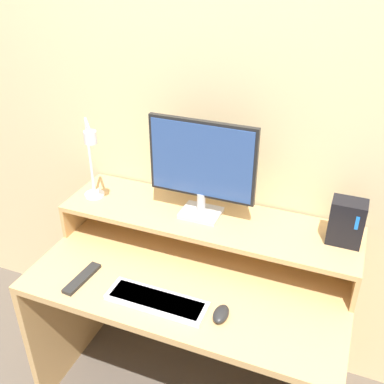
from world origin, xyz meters
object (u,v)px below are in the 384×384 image
at_px(monitor, 202,166).
at_px(desk_lamp, 92,160).
at_px(remote_control, 82,278).
at_px(keyboard, 157,301).
at_px(mouse, 221,314).
at_px(router_dock, 347,222).

height_order(monitor, desk_lamp, monitor).
bearing_deg(remote_control, monitor, 47.17).
xyz_separation_m(keyboard, mouse, (0.25, 0.02, 0.01)).
xyz_separation_m(mouse, remote_control, (-0.58, -0.01, -0.01)).
bearing_deg(mouse, desk_lamp, 156.95).
distance_m(keyboard, mouse, 0.25).
relative_size(monitor, remote_control, 2.26).
bearing_deg(remote_control, mouse, 1.33).
bearing_deg(keyboard, desk_lamp, 144.52).
distance_m(monitor, desk_lamp, 0.47).
relative_size(router_dock, keyboard, 0.47).
bearing_deg(monitor, mouse, -59.58).
bearing_deg(desk_lamp, router_dock, 5.85).
height_order(desk_lamp, remote_control, desk_lamp).
xyz_separation_m(router_dock, remote_control, (-0.95, -0.41, -0.25)).
height_order(keyboard, remote_control, keyboard).
distance_m(monitor, mouse, 0.58).
xyz_separation_m(desk_lamp, keyboard, (0.44, -0.31, -0.37)).
relative_size(monitor, router_dock, 2.46).
height_order(router_dock, remote_control, router_dock).
bearing_deg(router_dock, mouse, -132.11).
distance_m(monitor, router_dock, 0.60).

